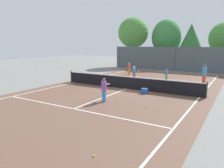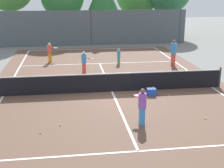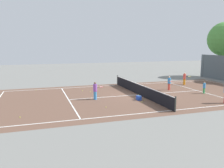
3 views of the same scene
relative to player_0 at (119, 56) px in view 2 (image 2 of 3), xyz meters
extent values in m
plane|color=slate|center=(-1.33, -6.11, -0.57)|extent=(80.00, 80.00, 0.00)
cube|color=brown|center=(-1.33, -6.11, -0.57)|extent=(13.00, 25.00, 0.00)
cube|color=white|center=(-6.83, -6.11, -0.57)|extent=(0.10, 24.00, 0.01)
cube|color=white|center=(4.17, -6.11, -0.57)|extent=(0.10, 24.00, 0.01)
cube|color=white|center=(-1.33, 5.89, -0.57)|extent=(11.00, 0.10, 0.01)
cube|color=white|center=(-1.33, -12.51, -0.57)|extent=(11.00, 0.10, 0.01)
cube|color=white|center=(-1.33, 0.29, -0.57)|extent=(11.00, 0.10, 0.01)
cube|color=white|center=(-1.33, -6.11, -0.57)|extent=(0.10, 12.80, 0.01)
cylinder|color=#333833|center=(4.57, -6.11, -0.02)|extent=(0.10, 0.10, 1.10)
cube|color=black|center=(-1.33, -6.11, -0.10)|extent=(11.80, 0.03, 0.95)
cube|color=white|center=(-1.33, -6.11, 0.40)|extent=(11.80, 0.04, 0.05)
cube|color=#515B60|center=(-1.33, 7.89, 1.03)|extent=(18.00, 0.06, 3.20)
cylinder|color=#3F4447|center=(-1.33, 7.89, 1.03)|extent=(0.12, 0.12, 3.20)
cylinder|color=#3F4447|center=(7.17, 7.89, 1.03)|extent=(0.12, 0.12, 3.20)
cylinder|color=brown|center=(0.07, 10.37, 0.67)|extent=(0.38, 0.38, 2.49)
cylinder|color=brown|center=(-8.82, 10.41, 1.21)|extent=(0.45, 0.45, 3.57)
cylinder|color=brown|center=(7.16, 11.98, 0.97)|extent=(0.44, 0.44, 3.08)
cylinder|color=brown|center=(-3.86, 11.85, 0.74)|extent=(0.42, 0.42, 2.62)
cylinder|color=brown|center=(4.14, 13.43, 0.76)|extent=(0.43, 0.43, 2.67)
cylinder|color=#3FA559|center=(0.00, 0.00, -0.31)|extent=(0.19, 0.19, 0.52)
cylinder|color=#388CD8|center=(0.00, 0.00, 0.18)|extent=(0.24, 0.24, 0.46)
sphere|color=tan|center=(0.00, 0.00, 0.48)|extent=(0.14, 0.14, 0.14)
cylinder|color=#E54C3F|center=(-2.56, -2.19, -0.24)|extent=(0.24, 0.24, 0.66)
cylinder|color=#388CD8|center=(-2.56, -2.19, 0.37)|extent=(0.30, 0.30, 0.57)
sphere|color=beige|center=(-2.56, -2.19, 0.75)|extent=(0.18, 0.18, 0.18)
cylinder|color=black|center=(-2.27, -2.27, 0.40)|extent=(0.20, 0.08, 0.03)
torus|color=red|center=(-2.03, -2.34, 0.40)|extent=(0.41, 0.41, 0.03)
cylinder|color=silver|center=(-2.03, -2.34, 0.40)|extent=(0.34, 0.34, 0.00)
cylinder|color=#E54C3F|center=(3.66, -0.96, -0.16)|extent=(0.31, 0.31, 0.83)
cylinder|color=#388CD8|center=(3.66, -0.96, 0.62)|extent=(0.38, 0.38, 0.73)
sphere|color=brown|center=(3.66, -0.96, 1.10)|extent=(0.23, 0.23, 0.23)
cylinder|color=#388CD8|center=(-0.72, -10.38, -0.23)|extent=(0.25, 0.25, 0.69)
cylinder|color=purple|center=(-0.72, -10.38, 0.43)|extent=(0.32, 0.32, 0.61)
sphere|color=brown|center=(-0.72, -10.38, 0.82)|extent=(0.19, 0.19, 0.19)
cylinder|color=black|center=(-0.76, -10.07, 0.46)|extent=(0.06, 0.20, 0.03)
torus|color=red|center=(-0.80, -9.83, 0.46)|extent=(0.37, 0.37, 0.03)
cylinder|color=silver|center=(-0.80, -9.83, 0.46)|extent=(0.31, 0.31, 0.00)
cylinder|color=orange|center=(-4.83, 1.22, -0.24)|extent=(0.24, 0.24, 0.66)
cylinder|color=#E54C3F|center=(-4.83, 1.22, 0.38)|extent=(0.30, 0.30, 0.58)
sphere|color=beige|center=(-4.83, 1.22, 0.76)|extent=(0.18, 0.18, 0.18)
cylinder|color=black|center=(-4.60, 1.42, 0.41)|extent=(0.17, 0.16, 0.03)
torus|color=yellow|center=(-4.42, 1.59, 0.41)|extent=(0.47, 0.47, 0.03)
cylinder|color=silver|center=(-4.42, 1.59, 0.41)|extent=(0.39, 0.39, 0.00)
cube|color=blue|center=(0.55, -6.98, -0.39)|extent=(0.44, 0.34, 0.36)
sphere|color=#CCE533|center=(0.47, -6.98, -0.18)|extent=(0.07, 0.07, 0.07)
sphere|color=#CCE533|center=(0.64, -6.93, -0.18)|extent=(0.07, 0.07, 0.07)
sphere|color=#CCE533|center=(4.09, 0.35, -0.54)|extent=(0.07, 0.07, 0.07)
sphere|color=#CCE533|center=(-3.94, -10.06, -0.54)|extent=(0.07, 0.07, 0.07)
sphere|color=#CCE533|center=(1.42, -7.09, -0.54)|extent=(0.07, 0.07, 0.07)
sphere|color=#CCE533|center=(2.00, -10.25, -0.54)|extent=(0.07, 0.07, 0.07)
sphere|color=#CCE533|center=(-4.66, -10.68, -0.54)|extent=(0.07, 0.07, 0.07)
sphere|color=#CCE533|center=(0.87, -6.64, -0.54)|extent=(0.07, 0.07, 0.07)
camera|label=1|loc=(6.37, -21.08, 2.92)|focal=34.19mm
camera|label=2|loc=(-3.50, -21.85, 4.69)|focal=51.43mm
camera|label=3|loc=(17.74, -14.91, 3.88)|focal=37.26mm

